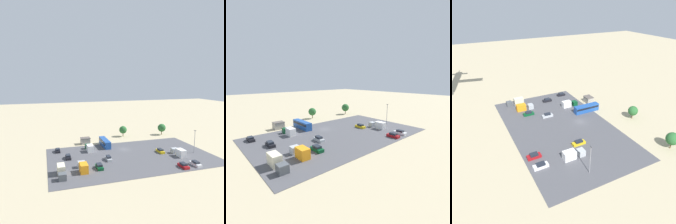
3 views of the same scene
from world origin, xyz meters
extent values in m
plane|color=tan|center=(0.00, 0.00, 0.00)|extent=(400.00, 400.00, 0.00)
cube|color=#4C4C51|center=(0.00, 8.81, 0.04)|extent=(63.00, 37.42, 0.08)
cube|color=#9E998E|center=(14.10, -12.93, 1.41)|extent=(4.16, 3.16, 2.82)
cube|color=#59514C|center=(14.10, -12.93, 2.88)|extent=(4.40, 3.40, 0.12)
cube|color=#1E4C9E|center=(6.41, -6.94, 1.64)|extent=(2.54, 11.29, 3.12)
cube|color=black|center=(6.41, -6.94, 2.20)|extent=(2.58, 10.84, 0.87)
cube|color=maroon|center=(-12.52, 24.22, 0.53)|extent=(1.95, 4.44, 0.91)
cube|color=#1E232D|center=(-12.52, 24.22, 1.32)|extent=(1.64, 2.49, 0.67)
cube|color=black|center=(27.07, -4.87, 0.50)|extent=(1.92, 4.02, 0.84)
cube|color=#1E232D|center=(27.07, -4.87, 1.23)|extent=(1.61, 2.25, 0.62)
cube|color=gold|center=(-12.83, 8.26, 0.53)|extent=(1.76, 4.65, 0.89)
cube|color=#1E232D|center=(-12.83, 8.26, 1.30)|extent=(1.48, 2.60, 0.66)
cube|color=#ADB2B7|center=(9.78, 10.09, 0.55)|extent=(1.72, 4.57, 0.94)
cube|color=#1E232D|center=(9.78, 10.09, 1.37)|extent=(1.45, 2.56, 0.69)
cube|color=#0C4723|center=(14.86, 16.57, 0.56)|extent=(1.95, 4.48, 0.95)
cube|color=#1E232D|center=(14.86, 16.57, 1.38)|extent=(1.63, 2.51, 0.70)
cube|color=black|center=(23.80, 4.19, 0.54)|extent=(1.84, 4.28, 0.92)
cube|color=#1E232D|center=(23.80, 4.19, 1.33)|extent=(1.55, 2.39, 0.67)
cube|color=silver|center=(-17.57, 23.98, 0.53)|extent=(1.85, 4.63, 0.90)
cube|color=#1E232D|center=(-17.57, 23.98, 1.31)|extent=(1.55, 2.59, 0.66)
cube|color=#0C4723|center=(14.31, -5.44, 1.07)|extent=(2.35, 2.19, 1.97)
cube|color=white|center=(14.31, -1.30, 1.49)|extent=(2.35, 3.90, 2.82)
cube|color=#ADB2B7|center=(-18.01, 10.54, 1.06)|extent=(2.49, 2.22, 1.97)
cube|color=white|center=(-18.01, 14.72, 1.49)|extent=(2.49, 3.94, 2.81)
cube|color=#ADB2B7|center=(20.37, 13.78, 1.10)|extent=(2.46, 2.27, 2.04)
cube|color=orange|center=(20.37, 18.06, 1.53)|extent=(2.46, 4.03, 2.91)
cube|color=#4C5156|center=(27.37, 21.54, 1.13)|extent=(2.34, 2.39, 2.10)
cube|color=beige|center=(27.37, 17.03, 1.58)|extent=(2.34, 4.24, 2.99)
cylinder|color=brown|center=(-28.42, -17.66, 1.08)|extent=(0.36, 0.36, 2.16)
sphere|color=#28602D|center=(-28.42, -17.66, 3.76)|extent=(4.26, 4.26, 4.26)
cylinder|color=brown|center=(-7.25, -20.49, 1.01)|extent=(0.36, 0.36, 2.03)
sphere|color=#28602D|center=(-7.25, -20.49, 3.51)|extent=(3.96, 3.96, 3.96)
cylinder|color=gray|center=(-25.89, 12.46, 4.56)|extent=(0.20, 0.20, 8.96)
cube|color=#4C4C51|center=(-25.89, 12.46, 9.22)|extent=(0.90, 0.28, 0.20)
camera|label=1|loc=(31.63, 83.96, 29.55)|focal=35.00mm
camera|label=2|loc=(41.25, 56.40, 20.65)|focal=28.00mm
camera|label=3|loc=(-64.40, 40.33, 44.42)|focal=35.00mm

